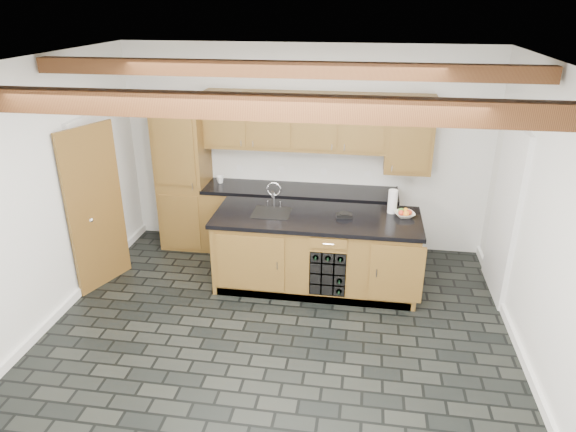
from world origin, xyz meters
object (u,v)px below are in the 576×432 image
fruit_bowl (404,215)px  paper_towel (393,201)px  island (316,251)px  kitchen_scale (344,215)px

fruit_bowl → paper_towel: bearing=141.9°
island → fruit_bowl: 1.14m
fruit_bowl → paper_towel: paper_towel is taller
fruit_bowl → paper_towel: (-0.14, 0.11, 0.11)m
kitchen_scale → fruit_bowl: bearing=2.2°
paper_towel → kitchen_scale: bearing=-156.6°
island → kitchen_scale: size_ratio=12.17×
kitchen_scale → paper_towel: bearing=15.2°
island → kitchen_scale: bearing=2.3°
kitchen_scale → fruit_bowl: same height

